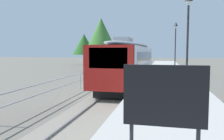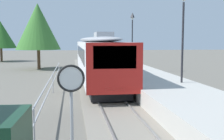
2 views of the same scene
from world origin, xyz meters
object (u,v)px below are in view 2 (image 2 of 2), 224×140
object	(u,v)px
platform_lamp_mid_platform	(183,18)
speed_limit_sign	(71,95)
platform_lamp_far_end	(132,28)
commuter_train	(97,55)

from	to	relation	value
platform_lamp_mid_platform	speed_limit_sign	xyz separation A→B (m)	(-6.35, -9.15, -2.50)
platform_lamp_far_end	speed_limit_sign	distance (m)	23.62
platform_lamp_far_end	speed_limit_sign	xyz separation A→B (m)	(-6.35, -22.62, -2.50)
platform_lamp_mid_platform	commuter_train	bearing A→B (deg)	119.21
commuter_train	platform_lamp_far_end	size ratio (longest dim) A/B	3.63
commuter_train	speed_limit_sign	distance (m)	16.88
commuter_train	platform_lamp_far_end	xyz separation A→B (m)	(4.25, 5.86, 2.48)
platform_lamp_mid_platform	speed_limit_sign	bearing A→B (deg)	-124.75
platform_lamp_mid_platform	platform_lamp_far_end	world-z (taller)	same
platform_lamp_far_end	speed_limit_sign	size ratio (longest dim) A/B	1.91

